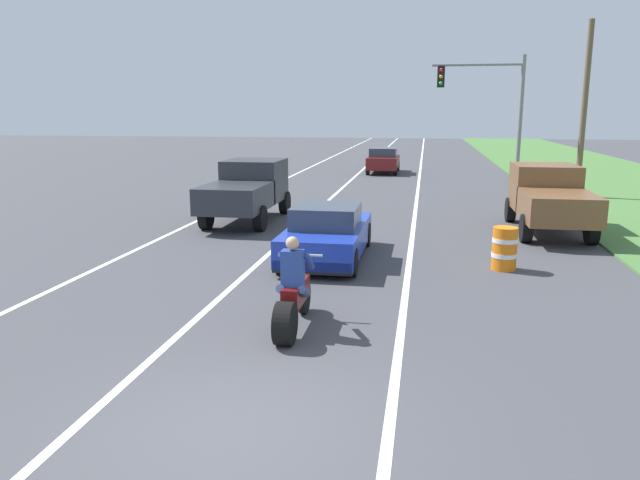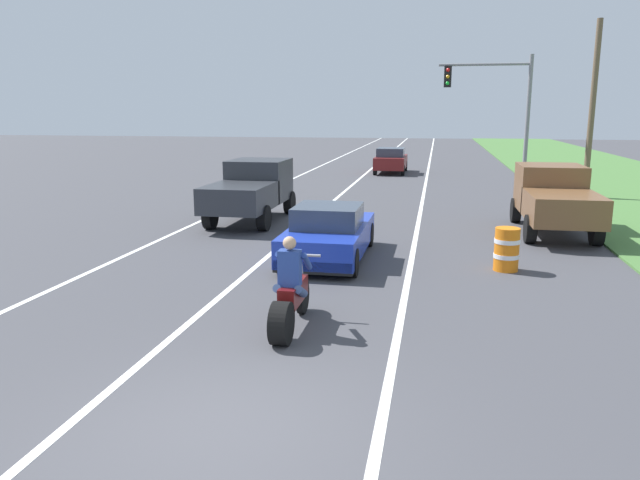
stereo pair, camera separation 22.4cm
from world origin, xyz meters
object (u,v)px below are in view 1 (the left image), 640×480
(pickup_truck_left_lane_dark_grey, at_px, (247,188))
(traffic_light_mast_near, at_px, (493,103))
(distant_car_far_ahead, at_px, (383,160))
(pickup_truck_right_shoulder_brown, at_px, (549,196))
(sports_car_blue, at_px, (327,234))
(motorcycle_with_rider, at_px, (293,297))
(construction_barrel_nearest, at_px, (505,248))

(pickup_truck_left_lane_dark_grey, height_order, traffic_light_mast_near, traffic_light_mast_near)
(traffic_light_mast_near, distance_m, distant_car_far_ahead, 10.52)
(pickup_truck_left_lane_dark_grey, bearing_deg, pickup_truck_right_shoulder_brown, -1.81)
(pickup_truck_right_shoulder_brown, bearing_deg, sports_car_blue, -143.24)
(motorcycle_with_rider, relative_size, pickup_truck_left_lane_dark_grey, 0.46)
(construction_barrel_nearest, bearing_deg, distant_car_far_ahead, 101.01)
(sports_car_blue, height_order, distant_car_far_ahead, distant_car_far_ahead)
(sports_car_blue, bearing_deg, pickup_truck_left_lane_dark_grey, 125.68)
(motorcycle_with_rider, xyz_separation_m, construction_barrel_nearest, (3.96, 4.81, -0.09))
(pickup_truck_right_shoulder_brown, xyz_separation_m, traffic_light_mast_near, (-0.88, 9.05, 2.85))
(pickup_truck_right_shoulder_brown, relative_size, traffic_light_mast_near, 0.80)
(traffic_light_mast_near, bearing_deg, construction_barrel_nearest, -93.96)
(pickup_truck_left_lane_dark_grey, xyz_separation_m, traffic_light_mast_near, (8.64, 8.75, 2.85))
(pickup_truck_right_shoulder_brown, distance_m, construction_barrel_nearest, 5.23)
(motorcycle_with_rider, bearing_deg, sports_car_blue, 92.89)
(motorcycle_with_rider, height_order, traffic_light_mast_near, traffic_light_mast_near)
(motorcycle_with_rider, height_order, pickup_truck_right_shoulder_brown, pickup_truck_right_shoulder_brown)
(motorcycle_with_rider, distance_m, pickup_truck_left_lane_dark_grey, 10.65)
(pickup_truck_left_lane_dark_grey, distance_m, construction_barrel_nearest, 9.27)
(construction_barrel_nearest, bearing_deg, pickup_truck_left_lane_dark_grey, 146.13)
(pickup_truck_right_shoulder_brown, bearing_deg, motorcycle_with_rider, -120.97)
(sports_car_blue, height_order, construction_barrel_nearest, sports_car_blue)
(sports_car_blue, relative_size, pickup_truck_right_shoulder_brown, 0.90)
(pickup_truck_right_shoulder_brown, bearing_deg, construction_barrel_nearest, -110.80)
(pickup_truck_left_lane_dark_grey, xyz_separation_m, pickup_truck_right_shoulder_brown, (9.53, -0.30, 0.00))
(motorcycle_with_rider, relative_size, traffic_light_mast_near, 0.37)
(distant_car_far_ahead, bearing_deg, construction_barrel_nearest, -78.99)
(motorcycle_with_rider, height_order, construction_barrel_nearest, motorcycle_with_rider)
(motorcycle_with_rider, distance_m, traffic_light_mast_near, 19.64)
(traffic_light_mast_near, xyz_separation_m, distant_car_far_ahead, (-5.32, 8.51, -3.18))
(sports_car_blue, relative_size, traffic_light_mast_near, 0.72)
(pickup_truck_right_shoulder_brown, bearing_deg, pickup_truck_left_lane_dark_grey, 178.19)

